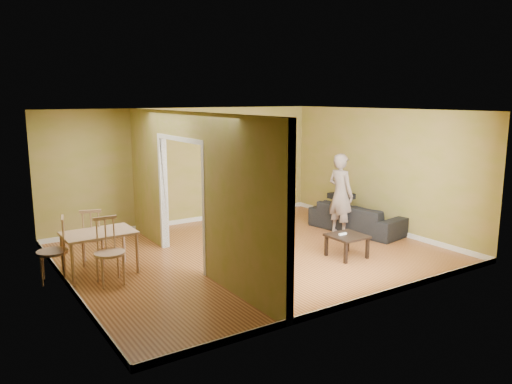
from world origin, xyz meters
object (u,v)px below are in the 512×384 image
at_px(coffee_table, 347,238).
at_px(bookshelf, 224,182).
at_px(sofa, 357,213).
at_px(person, 341,187).
at_px(chair_left, 52,250).
at_px(chair_near, 110,251).
at_px(chair_far, 92,236).
at_px(dining_table, 99,237).

bearing_deg(coffee_table, bookshelf, 96.77).
bearing_deg(coffee_table, sofa, 40.69).
distance_m(sofa, person, 0.77).
bearing_deg(chair_left, sofa, 99.23).
height_order(person, chair_near, person).
bearing_deg(chair_near, bookshelf, 39.42).
bearing_deg(bookshelf, chair_left, -153.47).
xyz_separation_m(chair_left, chair_near, (0.72, -0.56, 0.00)).
relative_size(sofa, coffee_table, 3.34).
xyz_separation_m(bookshelf, chair_far, (-3.48, -1.59, -0.39)).
relative_size(person, chair_near, 1.94).
height_order(person, bookshelf, person).
distance_m(coffee_table, dining_table, 4.26).
relative_size(sofa, person, 1.03).
height_order(person, coffee_table, person).
relative_size(person, bookshelf, 1.13).
bearing_deg(sofa, dining_table, 76.07).
bearing_deg(chair_near, chair_far, 90.62).
height_order(sofa, coffee_table, sofa).
xyz_separation_m(person, chair_far, (-4.85, 0.89, -0.50)).
bearing_deg(person, bookshelf, 24.41).
bearing_deg(chair_left, dining_table, 101.87).
xyz_separation_m(person, coffee_table, (-0.93, -1.21, -0.65)).
height_order(sofa, bookshelf, bookshelf).
xyz_separation_m(chair_near, chair_far, (0.03, 1.08, -0.02)).
bearing_deg(sofa, chair_near, 81.92).
height_order(dining_table, chair_left, chair_left).
relative_size(sofa, chair_far, 2.07).
height_order(coffee_table, chair_near, chair_near).
bearing_deg(person, chair_far, 75.17).
bearing_deg(sofa, chair_far, 70.41).
bearing_deg(bookshelf, coffee_table, -83.23).
bearing_deg(dining_table, chair_left, 179.06).
xyz_separation_m(dining_table, chair_near, (0.00, -0.55, -0.10)).
distance_m(person, chair_near, 4.90).
bearing_deg(chair_far, dining_table, 103.80).
bearing_deg(chair_left, chair_far, 137.39).
height_order(chair_left, chair_far, chair_left).
xyz_separation_m(person, dining_table, (-4.88, 0.36, -0.38)).
relative_size(coffee_table, chair_far, 0.62).
height_order(person, dining_table, person).
relative_size(person, chair_left, 1.95).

